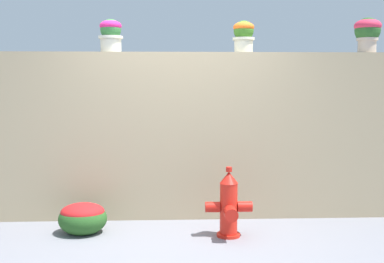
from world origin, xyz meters
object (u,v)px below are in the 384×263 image
(potted_plant_2, at_px, (244,34))
(flower_bush_left, at_px, (83,217))
(potted_plant_3, at_px, (367,32))
(fire_hydrant, at_px, (229,206))
(potted_plant_1, at_px, (111,34))

(potted_plant_2, height_order, flower_bush_left, potted_plant_2)
(potted_plant_2, distance_m, potted_plant_3, 1.49)
(fire_hydrant, xyz_separation_m, flower_bush_left, (-1.56, 0.19, -0.15))
(potted_plant_1, xyz_separation_m, potted_plant_2, (1.56, -0.01, -0.00))
(potted_plant_3, xyz_separation_m, flower_bush_left, (-3.31, -0.63, -2.05))
(potted_plant_1, height_order, fire_hydrant, potted_plant_1)
(potted_plant_1, bearing_deg, potted_plant_3, -0.21)
(potted_plant_1, bearing_deg, fire_hydrant, -32.44)
(flower_bush_left, bearing_deg, potted_plant_1, 68.07)
(potted_plant_2, height_order, fire_hydrant, potted_plant_2)
(potted_plant_2, distance_m, flower_bush_left, 2.78)
(fire_hydrant, relative_size, flower_bush_left, 1.42)
(fire_hydrant, bearing_deg, potted_plant_2, 72.40)
(potted_plant_2, relative_size, fire_hydrant, 0.51)
(potted_plant_3, bearing_deg, fire_hydrant, -154.92)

